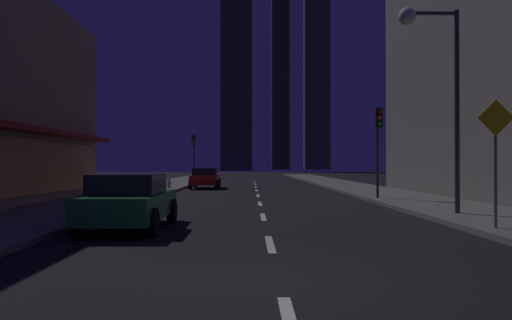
# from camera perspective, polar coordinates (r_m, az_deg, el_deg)

# --- Properties ---
(ground_plane) EXTENTS (78.00, 136.00, 0.10)m
(ground_plane) POSITION_cam_1_polar(r_m,az_deg,el_deg) (39.02, -0.09, -3.10)
(ground_plane) COLOR black
(sidewalk_right) EXTENTS (4.00, 76.00, 0.15)m
(sidewalk_right) POSITION_cam_1_polar(r_m,az_deg,el_deg) (39.72, 10.07, -2.87)
(sidewalk_right) COLOR #605E59
(sidewalk_right) RESTS_ON ground
(sidewalk_left) EXTENTS (4.00, 76.00, 0.15)m
(sidewalk_left) POSITION_cam_1_polar(r_m,az_deg,el_deg) (39.57, -10.29, -2.88)
(sidewalk_left) COLOR #605E59
(sidewalk_left) RESTS_ON ground
(lane_marking_center) EXTENTS (0.16, 43.80, 0.01)m
(lane_marking_center) POSITION_cam_1_polar(r_m,az_deg,el_deg) (25.84, 0.23, -4.29)
(lane_marking_center) COLOR silver
(lane_marking_center) RESTS_ON ground
(skyscraper_distant_tall) EXTENTS (8.30, 7.82, 69.93)m
(skyscraper_distant_tall) POSITION_cam_1_polar(r_m,az_deg,el_deg) (132.71, -2.30, 13.99)
(skyscraper_distant_tall) COLOR #484536
(skyscraper_distant_tall) RESTS_ON ground
(skyscraper_distant_mid) EXTENTS (5.69, 5.69, 62.18)m
(skyscraper_distant_mid) POSITION_cam_1_polar(r_m,az_deg,el_deg) (159.98, 2.90, 10.06)
(skyscraper_distant_mid) COLOR #363328
(skyscraper_distant_mid) RESTS_ON ground
(skyscraper_distant_short) EXTENTS (8.42, 5.37, 69.91)m
(skyscraper_distant_short) POSITION_cam_1_polar(r_m,az_deg,el_deg) (164.10, 7.23, 11.17)
(skyscraper_distant_short) COLOR brown
(skyscraper_distant_short) RESTS_ON ground
(car_parked_near) EXTENTS (1.98, 4.24, 1.45)m
(car_parked_near) POSITION_cam_1_polar(r_m,az_deg,el_deg) (13.05, -14.84, -4.74)
(car_parked_near) COLOR #1E722D
(car_parked_near) RESTS_ON ground
(car_parked_far) EXTENTS (1.98, 4.24, 1.45)m
(car_parked_far) POSITION_cam_1_polar(r_m,az_deg,el_deg) (34.08, -6.07, -2.14)
(car_parked_far) COLOR #B21919
(car_parked_far) RESTS_ON ground
(fire_hydrant_far_left) EXTENTS (0.42, 0.30, 0.65)m
(fire_hydrant_far_left) POSITION_cam_1_polar(r_m,az_deg,el_deg) (32.74, -10.35, -2.71)
(fire_hydrant_far_left) COLOR #B2B2B2
(fire_hydrant_far_left) RESTS_ON sidewalk_left
(traffic_light_near_right) EXTENTS (0.32, 0.48, 4.20)m
(traffic_light_near_right) POSITION_cam_1_polar(r_m,az_deg,el_deg) (22.83, 14.36, 3.23)
(traffic_light_near_right) COLOR #2D2D2D
(traffic_light_near_right) RESTS_ON sidewalk_right
(traffic_light_far_left) EXTENTS (0.32, 0.48, 4.20)m
(traffic_light_far_left) POSITION_cam_1_polar(r_m,az_deg,el_deg) (43.35, -7.44, 1.44)
(traffic_light_far_left) COLOR #2D2D2D
(traffic_light_far_left) RESTS_ON sidewalk_left
(street_lamp_right) EXTENTS (1.96, 0.56, 6.58)m
(street_lamp_right) POSITION_cam_1_polar(r_m,az_deg,el_deg) (16.61, 20.16, 11.19)
(street_lamp_right) COLOR #38383D
(street_lamp_right) RESTS_ON sidewalk_right
(pedestrian_crossing_sign) EXTENTS (0.91, 0.08, 3.15)m
(pedestrian_crossing_sign) POSITION_cam_1_polar(r_m,az_deg,el_deg) (13.12, 26.64, 0.90)
(pedestrian_crossing_sign) COLOR slate
(pedestrian_crossing_sign) RESTS_ON sidewalk_right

